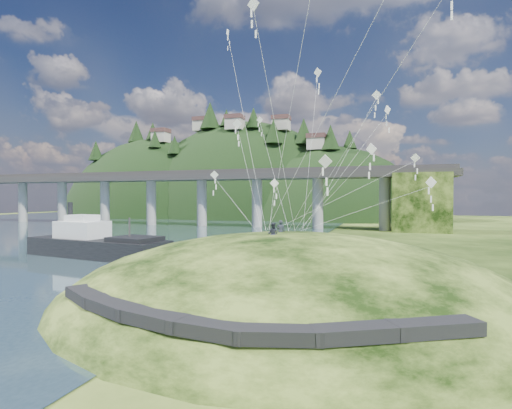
% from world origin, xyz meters
% --- Properties ---
extents(ground, '(320.00, 320.00, 0.00)m').
position_xyz_m(ground, '(0.00, 0.00, 0.00)').
color(ground, black).
rests_on(ground, ground).
extents(grass_hill, '(36.00, 32.00, 13.00)m').
position_xyz_m(grass_hill, '(8.00, 2.00, -1.50)').
color(grass_hill, black).
rests_on(grass_hill, ground).
extents(footpath, '(22.29, 5.84, 0.83)m').
position_xyz_m(footpath, '(7.46, -9.74, 2.08)').
color(footpath, black).
rests_on(footpath, ground).
extents(bridge, '(160.00, 11.00, 15.00)m').
position_xyz_m(bridge, '(-26.46, 70.07, 9.70)').
color(bridge, '#2D2B2B').
rests_on(bridge, ground).
extents(far_ridge, '(153.00, 70.00, 94.50)m').
position_xyz_m(far_ridge, '(-43.58, 122.17, -7.44)').
color(far_ridge, black).
rests_on(far_ridge, ground).
extents(work_barge, '(20.53, 8.33, 6.98)m').
position_xyz_m(work_barge, '(-20.58, 15.32, 1.75)').
color(work_barge, black).
rests_on(work_barge, ground).
extents(wooden_dock, '(12.13, 4.98, 0.86)m').
position_xyz_m(wooden_dock, '(-5.62, 4.44, 0.38)').
color(wooden_dock, '#3B2018').
rests_on(wooden_dock, ground).
extents(kite_flyers, '(0.91, 3.11, 1.78)m').
position_xyz_m(kite_flyers, '(6.90, 1.87, 5.82)').
color(kite_flyers, '#292D37').
rests_on(kite_flyers, ground).
extents(kite_swarm, '(18.96, 15.61, 16.95)m').
position_xyz_m(kite_swarm, '(10.42, 3.57, 15.16)').
color(kite_swarm, white).
rests_on(kite_swarm, ground).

